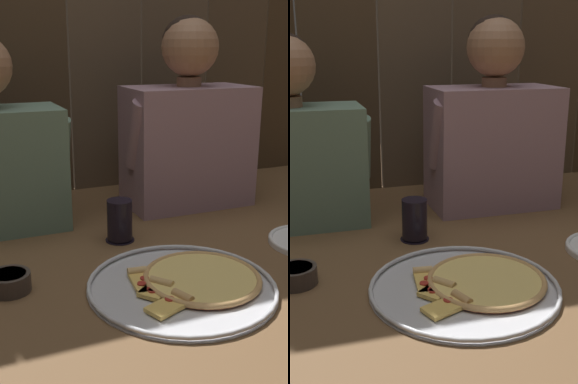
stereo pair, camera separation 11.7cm
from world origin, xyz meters
The scene contains 6 objects.
ground_plane centered at (0.00, 0.00, 0.00)m, with size 3.20×3.20×0.00m, color brown.
pizza_tray centered at (0.05, -0.07, 0.01)m, with size 0.43×0.43×0.03m.
drinking_glass centered at (-0.01, 0.24, 0.06)m, with size 0.08×0.08×0.12m.
dipping_bowl centered at (-0.33, 0.06, 0.02)m, with size 0.09×0.09×0.04m.
diner_left centered at (-0.32, 0.47, 0.24)m, with size 0.45×0.22×0.56m.
diner_right centered at (0.32, 0.47, 0.27)m, with size 0.45×0.23×0.62m.
Camera 2 is at (-0.31, -0.98, 0.52)m, focal length 44.78 mm.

